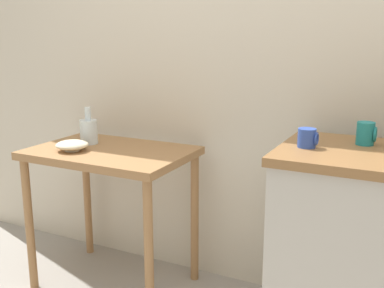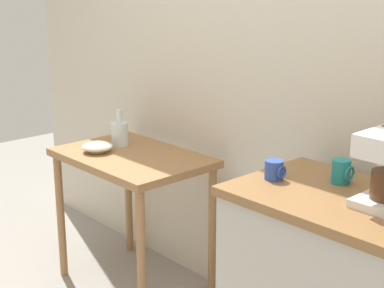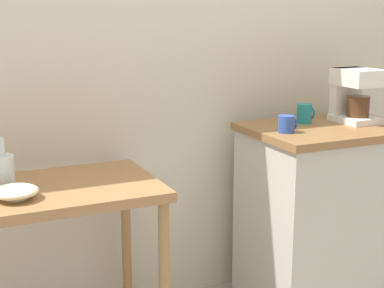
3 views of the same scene
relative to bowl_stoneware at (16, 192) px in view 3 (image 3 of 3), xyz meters
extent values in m
cube|color=beige|center=(0.92, 0.50, 0.60)|extent=(4.40, 0.10, 2.80)
cube|color=#9E7044|center=(0.16, 0.11, -0.05)|extent=(0.82, 0.56, 0.04)
cylinder|color=#9E7044|center=(0.53, -0.13, -0.43)|extent=(0.04, 0.04, 0.73)
cylinder|color=#9E7044|center=(0.53, 0.35, -0.43)|extent=(0.04, 0.04, 0.73)
cube|color=#BCB7AD|center=(1.47, 0.07, -0.36)|extent=(0.75, 0.53, 0.87)
cube|color=olive|center=(1.47, 0.07, 0.09)|extent=(0.78, 0.56, 0.04)
cylinder|color=beige|center=(0.00, 0.00, -0.03)|extent=(0.07, 0.07, 0.01)
ellipsoid|color=beige|center=(0.00, 0.00, 0.00)|extent=(0.17, 0.17, 0.05)
cylinder|color=silver|center=(-0.02, 0.17, 0.04)|extent=(0.10, 0.10, 0.13)
cylinder|color=silver|center=(-0.02, 0.17, 0.14)|extent=(0.03, 0.03, 0.07)
cube|color=white|center=(1.63, 0.10, 0.13)|extent=(0.18, 0.22, 0.03)
cube|color=white|center=(1.63, 0.18, 0.24)|extent=(0.16, 0.05, 0.26)
cube|color=white|center=(1.63, 0.10, 0.33)|extent=(0.18, 0.22, 0.08)
cylinder|color=#4C2D19|center=(1.63, 0.09, 0.19)|extent=(0.11, 0.11, 0.10)
cylinder|color=teal|center=(1.39, 0.18, 0.16)|extent=(0.07, 0.07, 0.09)
torus|color=teal|center=(1.43, 0.18, 0.16)|extent=(0.01, 0.06, 0.06)
cylinder|color=#2D4CAD|center=(1.19, 0.03, 0.15)|extent=(0.07, 0.07, 0.08)
torus|color=#2D4CAD|center=(1.23, 0.03, 0.15)|extent=(0.01, 0.05, 0.05)
camera|label=1|loc=(1.59, -1.80, 0.55)|focal=43.53mm
camera|label=2|loc=(2.56, -1.67, 0.86)|focal=54.81mm
camera|label=3|loc=(-0.26, -2.11, 0.64)|focal=54.41mm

